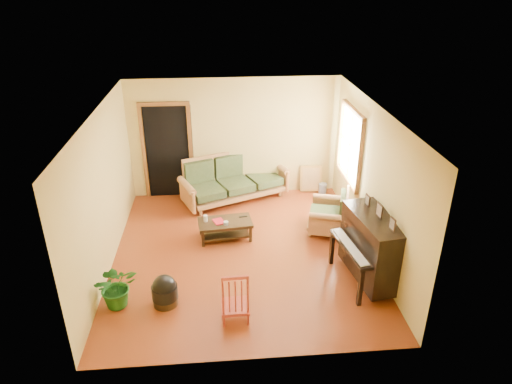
{
  "coord_description": "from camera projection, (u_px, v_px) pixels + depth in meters",
  "views": [
    {
      "loc": [
        -0.35,
        -6.87,
        4.55
      ],
      "look_at": [
        0.27,
        0.2,
        1.1
      ],
      "focal_mm": 32.0,
      "sensor_mm": 36.0,
      "label": 1
    }
  ],
  "objects": [
    {
      "name": "doorway",
      "position": [
        168.0,
        152.0,
        9.83
      ],
      "size": [
        1.08,
        0.16,
        2.05
      ],
      "primitive_type": "cube",
      "color": "black",
      "rests_on": "floor"
    },
    {
      "name": "red_chair",
      "position": [
        235.0,
        294.0,
        6.45
      ],
      "size": [
        0.41,
        0.45,
        0.85
      ],
      "primitive_type": "cube",
      "rotation": [
        0.0,
        0.0,
        0.03
      ],
      "color": "maroon",
      "rests_on": "floor"
    },
    {
      "name": "book",
      "position": [
        214.0,
        223.0,
        8.4
      ],
      "size": [
        0.25,
        0.29,
        0.02
      ],
      "primitive_type": "imported",
      "rotation": [
        0.0,
        0.0,
        0.34
      ],
      "color": "maroon",
      "rests_on": "coffee_table"
    },
    {
      "name": "window",
      "position": [
        350.0,
        145.0,
        8.86
      ],
      "size": [
        0.12,
        1.36,
        1.46
      ],
      "primitive_type": "cube",
      "color": "white",
      "rests_on": "right_wall"
    },
    {
      "name": "candle",
      "position": [
        206.0,
        218.0,
        8.44
      ],
      "size": [
        0.1,
        0.1,
        0.12
      ],
      "primitive_type": "cylinder",
      "rotation": [
        0.0,
        0.0,
        -0.4
      ],
      "color": "white",
      "rests_on": "coffee_table"
    },
    {
      "name": "coffee_table",
      "position": [
        225.0,
        230.0,
        8.55
      ],
      "size": [
        1.04,
        0.64,
        0.36
      ],
      "primitive_type": "cube",
      "rotation": [
        0.0,
        0.0,
        0.1
      ],
      "color": "black",
      "rests_on": "floor"
    },
    {
      "name": "glass_jar",
      "position": [
        226.0,
        223.0,
        8.35
      ],
      "size": [
        0.1,
        0.1,
        0.06
      ],
      "primitive_type": "cylinder",
      "rotation": [
        0.0,
        0.0,
        -0.15
      ],
      "color": "silver",
      "rests_on": "coffee_table"
    },
    {
      "name": "remote",
      "position": [
        243.0,
        216.0,
        8.62
      ],
      "size": [
        0.15,
        0.06,
        0.02
      ],
      "primitive_type": "cube",
      "rotation": [
        0.0,
        0.0,
        0.12
      ],
      "color": "black",
      "rests_on": "coffee_table"
    },
    {
      "name": "ceramic_crock",
      "position": [
        323.0,
        188.0,
        10.33
      ],
      "size": [
        0.2,
        0.2,
        0.23
      ],
      "primitive_type": "cylinder",
      "rotation": [
        0.0,
        0.0,
        0.11
      ],
      "color": "#314E94",
      "rests_on": "floor"
    },
    {
      "name": "piano",
      "position": [
        372.0,
        249.0,
        7.23
      ],
      "size": [
        0.95,
        1.41,
        1.16
      ],
      "primitive_type": "cube",
      "rotation": [
        0.0,
        0.0,
        0.15
      ],
      "color": "black",
      "rests_on": "floor"
    },
    {
      "name": "sofa",
      "position": [
        235.0,
        179.0,
        9.87
      ],
      "size": [
        2.48,
        1.77,
        0.98
      ],
      "primitive_type": "cube",
      "rotation": [
        0.0,
        0.0,
        0.4
      ],
      "color": "#986437",
      "rests_on": "floor"
    },
    {
      "name": "armchair",
      "position": [
        328.0,
        211.0,
        8.7
      ],
      "size": [
        1.02,
        1.05,
        0.85
      ],
      "primitive_type": "cube",
      "rotation": [
        0.0,
        0.0,
        -0.29
      ],
      "color": "#986437",
      "rests_on": "floor"
    },
    {
      "name": "potted_plant",
      "position": [
        117.0,
        286.0,
        6.75
      ],
      "size": [
        0.75,
        0.7,
        0.69
      ],
      "primitive_type": "imported",
      "rotation": [
        0.0,
        0.0,
        0.29
      ],
      "color": "#195317",
      "rests_on": "floor"
    },
    {
      "name": "floor",
      "position": [
        242.0,
        253.0,
        8.17
      ],
      "size": [
        5.0,
        5.0,
        0.0
      ],
      "primitive_type": "plane",
      "color": "#5C200C",
      "rests_on": "ground"
    },
    {
      "name": "leaning_frame",
      "position": [
        311.0,
        178.0,
        10.32
      ],
      "size": [
        0.49,
        0.15,
        0.64
      ],
      "primitive_type": "cube",
      "rotation": [
        0.0,
        0.0,
        -0.09
      ],
      "color": "#B2863B",
      "rests_on": "floor"
    },
    {
      "name": "footstool",
      "position": [
        165.0,
        294.0,
        6.84
      ],
      "size": [
        0.5,
        0.5,
        0.37
      ],
      "primitive_type": "cylinder",
      "rotation": [
        0.0,
        0.0,
        -0.32
      ],
      "color": "black",
      "rests_on": "floor"
    }
  ]
}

